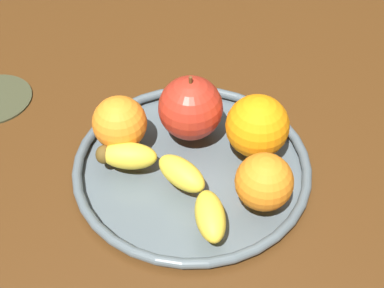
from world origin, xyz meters
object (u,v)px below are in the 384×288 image
apple (191,108)px  orange_back_right (257,126)px  orange_front_right (264,182)px  orange_front_left (120,123)px  fruit_bowl (192,166)px  banana (169,179)px

apple → orange_back_right: 8.58cm
orange_front_right → orange_front_left: size_ratio=0.97×
fruit_bowl → orange_back_right: bearing=-115.5°
fruit_bowl → orange_front_right: 10.86cm
fruit_bowl → orange_front_right: bearing=-168.3°
banana → orange_front_right: size_ratio=3.09×
banana → orange_front_left: (9.78, -0.25, 1.73)cm
apple → fruit_bowl: bearing=141.1°
orange_front_right → orange_front_left: bearing=20.2°
apple → banana: bearing=124.7°
fruit_bowl → orange_front_left: bearing=29.2°
fruit_bowl → banana: banana is taller
fruit_bowl → orange_front_left: 10.33cm
orange_back_right → fruit_bowl: bearing=64.5°
fruit_bowl → orange_front_left: orange_front_left is taller
fruit_bowl → orange_front_right: (-9.82, -2.04, 4.17)cm
apple → orange_back_right: (-7.54, -4.08, -0.18)cm
orange_front_right → orange_front_left: (18.03, 6.63, 0.09)cm
banana → orange_back_right: size_ratio=2.63×
fruit_bowl → banana: 5.68cm
apple → orange_front_right: size_ratio=1.35×
orange_front_left → orange_back_right: size_ratio=0.87×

